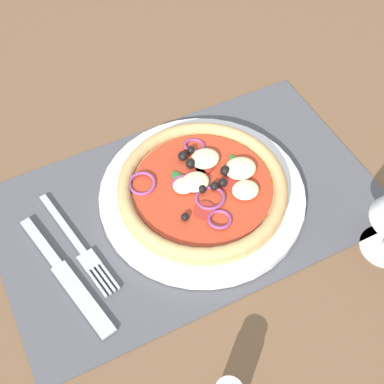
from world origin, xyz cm
name	(u,v)px	position (x,y,z in cm)	size (l,w,h in cm)	color
ground_plane	(188,211)	(0.00, 0.00, -1.20)	(190.00, 140.00, 2.40)	brown
placemat	(188,205)	(0.00, 0.00, 0.20)	(50.88, 30.41, 0.40)	#4C4C51
plate	(201,194)	(-2.19, -0.28, 1.05)	(27.69, 27.69, 1.30)	white
pizza	(202,185)	(-2.29, -0.31, 2.81)	(22.67, 22.67, 2.69)	tan
fork	(80,247)	(15.35, 0.06, 0.62)	(4.68, 17.98, 0.44)	#B2B5BA
knife	(65,275)	(18.27, 3.07, 0.65)	(5.81, 19.90, 0.62)	#B2B5BA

